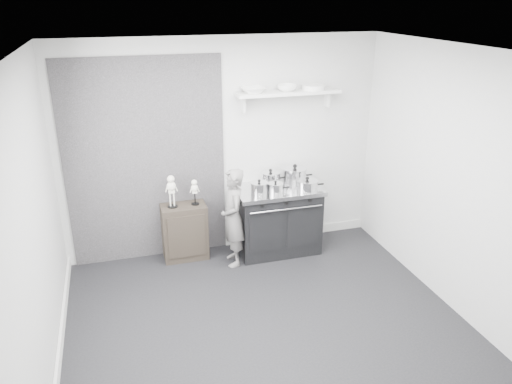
% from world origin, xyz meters
% --- Properties ---
extents(ground, '(4.00, 4.00, 0.00)m').
position_xyz_m(ground, '(0.00, 0.00, 0.00)').
color(ground, black).
rests_on(ground, ground).
extents(room_shell, '(4.02, 3.62, 2.71)m').
position_xyz_m(room_shell, '(-0.09, 0.15, 1.64)').
color(room_shell, '#BCBCB9').
rests_on(room_shell, ground).
extents(wall_shelf, '(1.30, 0.26, 0.24)m').
position_xyz_m(wall_shelf, '(0.80, 1.68, 2.01)').
color(wall_shelf, silver).
rests_on(wall_shelf, room_shell).
extents(stove, '(1.08, 0.68, 0.87)m').
position_xyz_m(stove, '(0.62, 1.48, 0.44)').
color(stove, black).
rests_on(stove, ground).
extents(side_cabinet, '(0.55, 0.32, 0.71)m').
position_xyz_m(side_cabinet, '(-0.56, 1.61, 0.36)').
color(side_cabinet, black).
rests_on(side_cabinet, ground).
extents(child, '(0.32, 0.47, 1.23)m').
position_xyz_m(child, '(-0.00, 1.30, 0.62)').
color(child, slate).
rests_on(child, ground).
extents(pot_front_left, '(0.30, 0.22, 0.19)m').
position_xyz_m(pot_front_left, '(0.34, 1.36, 0.94)').
color(pot_front_left, silver).
rests_on(pot_front_left, stove).
extents(pot_back_left, '(0.34, 0.25, 0.21)m').
position_xyz_m(pot_back_left, '(0.57, 1.62, 0.95)').
color(pot_back_left, silver).
rests_on(pot_back_left, stove).
extents(pot_back_right, '(0.39, 0.31, 0.26)m').
position_xyz_m(pot_back_right, '(0.88, 1.57, 0.97)').
color(pot_back_right, silver).
rests_on(pot_back_right, stove).
extents(pot_front_right, '(0.36, 0.27, 0.18)m').
position_xyz_m(pot_front_right, '(0.95, 1.31, 0.93)').
color(pot_front_right, silver).
rests_on(pot_front_right, stove).
extents(pot_front_center, '(0.28, 0.19, 0.16)m').
position_xyz_m(pot_front_center, '(0.54, 1.33, 0.93)').
color(pot_front_center, silver).
rests_on(pot_front_center, stove).
extents(skeleton_full, '(0.13, 0.08, 0.47)m').
position_xyz_m(skeleton_full, '(-0.69, 1.61, 0.95)').
color(skeleton_full, white).
rests_on(skeleton_full, side_cabinet).
extents(skeleton_torso, '(0.10, 0.07, 0.37)m').
position_xyz_m(skeleton_torso, '(-0.41, 1.61, 0.90)').
color(skeleton_torso, white).
rests_on(skeleton_torso, side_cabinet).
extents(bowl_large, '(0.30, 0.30, 0.07)m').
position_xyz_m(bowl_large, '(0.36, 1.67, 2.08)').
color(bowl_large, white).
rests_on(bowl_large, wall_shelf).
extents(bowl_small, '(0.24, 0.24, 0.08)m').
position_xyz_m(bowl_small, '(0.78, 1.67, 2.08)').
color(bowl_small, white).
rests_on(bowl_small, wall_shelf).
extents(plate_stack, '(0.28, 0.28, 0.06)m').
position_xyz_m(plate_stack, '(1.12, 1.67, 2.07)').
color(plate_stack, white).
rests_on(plate_stack, wall_shelf).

